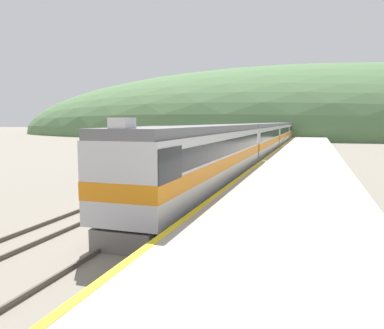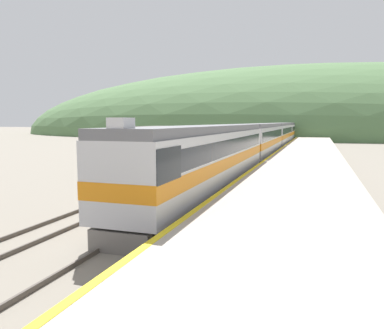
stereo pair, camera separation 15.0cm
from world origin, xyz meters
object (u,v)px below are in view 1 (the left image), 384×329
Objects in this scene: express_train_lead_car at (207,157)px; siding_train at (244,137)px; carriage_second at (259,140)px; carriage_fourth at (285,131)px; carriage_third at (276,134)px.

express_train_lead_car reaches higher than siding_train.
carriage_fourth is (0.00, 41.38, 0.00)m from carriage_second.
carriage_third is 8.40m from siding_train.
carriage_fourth is (0.00, 20.69, 0.00)m from carriage_third.
carriage_third is 0.61× the size of siding_train.
express_train_lead_car is at bearing -83.44° from siding_train.
carriage_third is 1.00× the size of carriage_fourth.
carriage_third reaches higher than siding_train.
siding_train is at bearing 106.95° from carriage_second.
express_train_lead_car is at bearing -90.00° from carriage_second.
carriage_fourth is (0.00, 63.39, -0.01)m from express_train_lead_car.
express_train_lead_car reaches higher than carriage_second.
carriage_fourth reaches higher than siding_train.
siding_train is (-4.07, 13.34, -0.26)m from carriage_second.
express_train_lead_car reaches higher than carriage_fourth.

